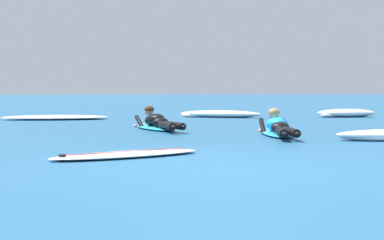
{
  "coord_description": "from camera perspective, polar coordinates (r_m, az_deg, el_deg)",
  "views": [
    {
      "loc": [
        -1.4,
        -6.75,
        0.9
      ],
      "look_at": [
        0.46,
        5.87,
        0.21
      ],
      "focal_mm": 56.94,
      "sensor_mm": 36.0,
      "label": 1
    }
  ],
  "objects": [
    {
      "name": "drifting_surfboard",
      "position": [
        7.91,
        -6.3,
        -3.23
      ],
      "size": [
        2.12,
        1.31,
        0.16
      ],
      "color": "white",
      "rests_on": "ground"
    },
    {
      "name": "whitewater_mid_left",
      "position": [
        18.18,
        2.69,
        0.55
      ],
      "size": [
        2.49,
        1.5,
        0.21
      ],
      "color": "white",
      "rests_on": "ground"
    },
    {
      "name": "surfer_far",
      "position": [
        12.99,
        -3.29,
        -0.28
      ],
      "size": [
        0.99,
        2.56,
        0.53
      ],
      "color": "#2DB2D1",
      "rests_on": "ground"
    },
    {
      "name": "ground_plane",
      "position": [
        16.83,
        -3.6,
        0.01
      ],
      "size": [
        120.0,
        120.0,
        0.0
      ],
      "primitive_type": "plane",
      "color": "#235B84"
    },
    {
      "name": "whitewater_back",
      "position": [
        17.44,
        -12.7,
        0.24
      ],
      "size": [
        2.94,
        1.2,
        0.12
      ],
      "color": "white",
      "rests_on": "ground"
    },
    {
      "name": "whitewater_mid_right",
      "position": [
        18.94,
        14.24,
        0.62
      ],
      "size": [
        1.82,
        0.7,
        0.25
      ],
      "color": "white",
      "rests_on": "ground"
    },
    {
      "name": "surfer_near",
      "position": [
        11.42,
        8.09,
        -0.75
      ],
      "size": [
        0.79,
        2.6,
        0.55
      ],
      "color": "#2DB2D1",
      "rests_on": "ground"
    }
  ]
}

